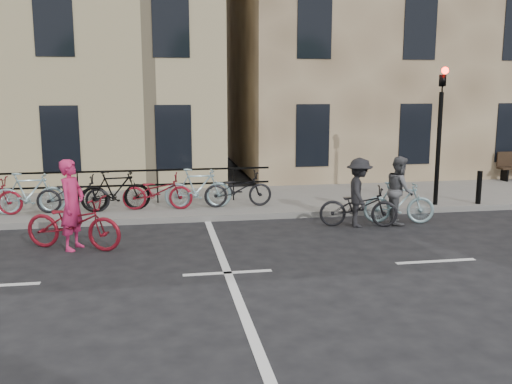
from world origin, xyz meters
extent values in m
plane|color=black|center=(0.00, 0.00, 0.00)|extent=(120.00, 120.00, 0.00)
cube|color=slate|center=(-4.00, 6.00, 0.07)|extent=(46.00, 4.00, 0.15)
cube|color=#836D4F|center=(9.00, 13.00, 6.15)|extent=(14.00, 10.00, 12.00)
cylinder|color=black|center=(6.20, 4.35, 1.65)|extent=(0.12, 0.12, 3.00)
imported|color=black|center=(6.20, 4.35, 3.60)|extent=(0.15, 0.18, 0.90)
sphere|color=#FF0C05|center=(6.20, 4.23, 3.70)|extent=(0.18, 0.18, 0.18)
cylinder|color=black|center=(5.00, 4.25, 0.60)|extent=(0.14, 0.14, 0.90)
cylinder|color=black|center=(7.40, 4.25, 0.60)|extent=(0.14, 0.14, 0.90)
cube|color=black|center=(10.40, 7.65, 0.35)|extent=(0.06, 0.38, 0.40)
cube|color=black|center=(-3.30, 5.90, 0.62)|extent=(10.40, 0.04, 0.95)
imported|color=#8DB1B9|center=(-4.35, 5.00, 0.68)|extent=(1.75, 0.49, 1.05)
imported|color=black|center=(-3.30, 5.00, 0.62)|extent=(1.80, 0.63, 0.95)
imported|color=black|center=(-2.25, 5.00, 0.68)|extent=(1.75, 0.49, 1.05)
imported|color=maroon|center=(-1.20, 5.00, 0.62)|extent=(1.80, 0.63, 0.95)
imported|color=#8DB1B9|center=(-0.15, 5.00, 0.68)|extent=(1.75, 0.49, 1.05)
imported|color=black|center=(0.90, 5.00, 0.62)|extent=(1.80, 0.63, 0.95)
imported|color=maroon|center=(-2.91, 2.07, 0.55)|extent=(2.20, 1.46, 1.10)
imported|color=#C52259|center=(-2.91, 2.07, 0.93)|extent=(0.67, 0.79, 1.86)
imported|color=#8DB1B9|center=(4.58, 3.07, 0.51)|extent=(1.77, 0.88, 1.02)
imported|color=#56575B|center=(4.58, 3.07, 0.82)|extent=(0.80, 0.93, 1.65)
imported|color=black|center=(3.50, 2.92, 0.49)|extent=(1.95, 1.04, 0.97)
imported|color=black|center=(3.50, 2.92, 0.82)|extent=(0.83, 1.17, 1.65)
camera|label=1|loc=(-1.17, -9.70, 3.27)|focal=40.00mm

